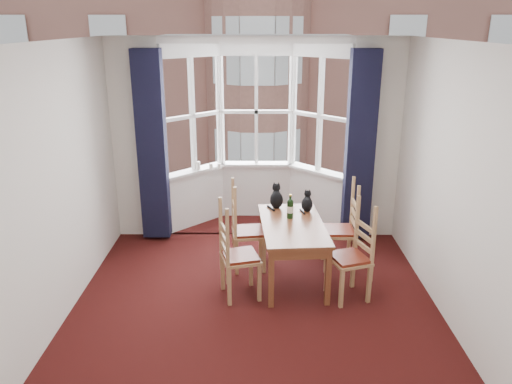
{
  "coord_description": "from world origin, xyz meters",
  "views": [
    {
      "loc": [
        0.04,
        -4.56,
        2.96
      ],
      "look_at": [
        0.01,
        1.05,
        1.05
      ],
      "focal_mm": 35.0,
      "sensor_mm": 36.0,
      "label": 1
    }
  ],
  "objects_px": {
    "candle_short": "(211,166)",
    "chair_right_near": "(356,258)",
    "candle_extra": "(219,166)",
    "chair_right_far": "(346,232)",
    "dining_table": "(292,231)",
    "cat_right": "(307,203)",
    "chair_left_near": "(232,258)",
    "wine_bottle": "(290,208)",
    "candle_tall": "(198,166)",
    "cat_left": "(276,198)",
    "chair_left_far": "(242,233)"
  },
  "relations": [
    {
      "from": "chair_left_near",
      "to": "cat_right",
      "type": "xyz_separation_m",
      "value": [
        0.9,
        0.84,
        0.35
      ]
    },
    {
      "from": "wine_bottle",
      "to": "candle_extra",
      "type": "xyz_separation_m",
      "value": [
        -0.97,
        1.6,
        0.06
      ]
    },
    {
      "from": "dining_table",
      "to": "cat_right",
      "type": "xyz_separation_m",
      "value": [
        0.21,
        0.42,
        0.2
      ]
    },
    {
      "from": "wine_bottle",
      "to": "candle_tall",
      "type": "distance_m",
      "value": 2.01
    },
    {
      "from": "cat_right",
      "to": "chair_left_near",
      "type": "bearing_deg",
      "value": -136.75
    },
    {
      "from": "chair_right_far",
      "to": "cat_left",
      "type": "xyz_separation_m",
      "value": [
        -0.87,
        0.21,
        0.37
      ]
    },
    {
      "from": "chair_right_near",
      "to": "chair_right_far",
      "type": "height_order",
      "value": "same"
    },
    {
      "from": "cat_right",
      "to": "wine_bottle",
      "type": "relative_size",
      "value": 0.91
    },
    {
      "from": "chair_right_far",
      "to": "candle_short",
      "type": "xyz_separation_m",
      "value": [
        -1.81,
        1.43,
        0.44
      ]
    },
    {
      "from": "cat_right",
      "to": "candle_extra",
      "type": "height_order",
      "value": "cat_right"
    },
    {
      "from": "chair_left_far",
      "to": "candle_tall",
      "type": "bearing_deg",
      "value": 115.55
    },
    {
      "from": "candle_extra",
      "to": "cat_right",
      "type": "bearing_deg",
      "value": -48.51
    },
    {
      "from": "dining_table",
      "to": "candle_extra",
      "type": "distance_m",
      "value": 2.06
    },
    {
      "from": "chair_left_far",
      "to": "chair_left_near",
      "type": "bearing_deg",
      "value": -96.34
    },
    {
      "from": "candle_extra",
      "to": "chair_right_far",
      "type": "bearing_deg",
      "value": -40.51
    },
    {
      "from": "cat_left",
      "to": "wine_bottle",
      "type": "distance_m",
      "value": 0.4
    },
    {
      "from": "chair_right_near",
      "to": "candle_tall",
      "type": "distance_m",
      "value": 2.95
    },
    {
      "from": "chair_left_far",
      "to": "candle_extra",
      "type": "xyz_separation_m",
      "value": [
        -0.38,
        1.49,
        0.44
      ]
    },
    {
      "from": "chair_right_near",
      "to": "chair_left_near",
      "type": "bearing_deg",
      "value": -179.24
    },
    {
      "from": "cat_left",
      "to": "cat_right",
      "type": "height_order",
      "value": "cat_left"
    },
    {
      "from": "chair_left_near",
      "to": "chair_right_near",
      "type": "bearing_deg",
      "value": 0.76
    },
    {
      "from": "wine_bottle",
      "to": "dining_table",
      "type": "bearing_deg",
      "value": -83.19
    },
    {
      "from": "cat_right",
      "to": "candle_tall",
      "type": "xyz_separation_m",
      "value": [
        -1.51,
        1.31,
        0.11
      ]
    },
    {
      "from": "candle_tall",
      "to": "candle_short",
      "type": "bearing_deg",
      "value": 9.13
    },
    {
      "from": "cat_right",
      "to": "wine_bottle",
      "type": "xyz_separation_m",
      "value": [
        -0.23,
        -0.24,
        0.03
      ]
    },
    {
      "from": "wine_bottle",
      "to": "candle_short",
      "type": "xyz_separation_m",
      "value": [
        -1.1,
        1.58,
        0.07
      ]
    },
    {
      "from": "dining_table",
      "to": "chair_right_far",
      "type": "relative_size",
      "value": 1.52
    },
    {
      "from": "cat_right",
      "to": "candle_short",
      "type": "bearing_deg",
      "value": 134.67
    },
    {
      "from": "chair_left_far",
      "to": "candle_short",
      "type": "bearing_deg",
      "value": 108.86
    },
    {
      "from": "dining_table",
      "to": "cat_right",
      "type": "bearing_deg",
      "value": 63.94
    },
    {
      "from": "cat_right",
      "to": "candle_short",
      "type": "xyz_separation_m",
      "value": [
        -1.32,
        1.34,
        0.09
      ]
    },
    {
      "from": "wine_bottle",
      "to": "candle_short",
      "type": "distance_m",
      "value": 1.92
    },
    {
      "from": "cat_right",
      "to": "candle_extra",
      "type": "bearing_deg",
      "value": 131.49
    },
    {
      "from": "chair_right_far",
      "to": "candle_short",
      "type": "distance_m",
      "value": 2.35
    },
    {
      "from": "candle_extra",
      "to": "chair_left_far",
      "type": "bearing_deg",
      "value": -75.67
    },
    {
      "from": "candle_short",
      "to": "candle_tall",
      "type": "bearing_deg",
      "value": -170.87
    },
    {
      "from": "chair_right_near",
      "to": "cat_right",
      "type": "xyz_separation_m",
      "value": [
        -0.48,
        0.83,
        0.35
      ]
    },
    {
      "from": "candle_tall",
      "to": "candle_short",
      "type": "height_order",
      "value": "candle_tall"
    },
    {
      "from": "candle_short",
      "to": "chair_right_near",
      "type": "bearing_deg",
      "value": -50.18
    },
    {
      "from": "cat_right",
      "to": "candle_short",
      "type": "height_order",
      "value": "cat_right"
    },
    {
      "from": "chair_right_near",
      "to": "cat_right",
      "type": "height_order",
      "value": "cat_right"
    },
    {
      "from": "chair_left_far",
      "to": "chair_right_near",
      "type": "distance_m",
      "value": 1.47
    },
    {
      "from": "candle_short",
      "to": "candle_extra",
      "type": "relative_size",
      "value": 1.05
    },
    {
      "from": "chair_left_far",
      "to": "chair_right_near",
      "type": "height_order",
      "value": "same"
    },
    {
      "from": "candle_short",
      "to": "dining_table",
      "type": "bearing_deg",
      "value": -57.56
    },
    {
      "from": "chair_right_near",
      "to": "chair_right_far",
      "type": "relative_size",
      "value": 1.0
    },
    {
      "from": "chair_left_near",
      "to": "candle_extra",
      "type": "xyz_separation_m",
      "value": [
        -0.3,
        2.2,
        0.44
      ]
    },
    {
      "from": "chair_left_near",
      "to": "candle_short",
      "type": "distance_m",
      "value": 2.27
    },
    {
      "from": "candle_short",
      "to": "wine_bottle",
      "type": "bearing_deg",
      "value": -55.25
    },
    {
      "from": "chair_left_near",
      "to": "chair_left_far",
      "type": "height_order",
      "value": "same"
    }
  ]
}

